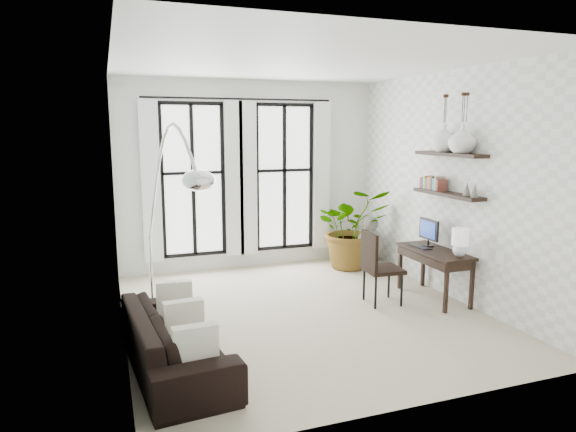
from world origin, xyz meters
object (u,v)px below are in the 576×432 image
plant (352,228)px  arc_lamp (170,175)px  sofa (174,339)px  desk (437,253)px  desk_chair (377,263)px  buddha (370,247)px

plant → arc_lamp: size_ratio=0.57×
sofa → desk: bearing=-81.8°
desk_chair → plant: bearing=78.0°
desk → desk_chair: bearing=170.7°
plant → desk_chair: plant is taller
plant → buddha: bearing=-32.3°
sofa → plant: plant is taller
buddha → sofa: bearing=-144.0°
desk → sofa: bearing=-166.8°
desk_chair → arc_lamp: size_ratio=0.41×
desk_chair → arc_lamp: bearing=-168.4°
sofa → buddha: buddha is taller
sofa → plant: (3.41, 2.84, 0.40)m
desk_chair → buddha: desk_chair is taller
sofa → desk_chair: desk_chair is taller
plant → arc_lamp: 4.13m
arc_lamp → buddha: (3.57, 2.00, -1.52)m
desk → arc_lamp: arc_lamp is taller
arc_lamp → buddha: 4.37m
sofa → desk_chair: bearing=-75.4°
desk → arc_lamp: bearing=-176.7°
arc_lamp → desk_chair: bearing=7.2°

